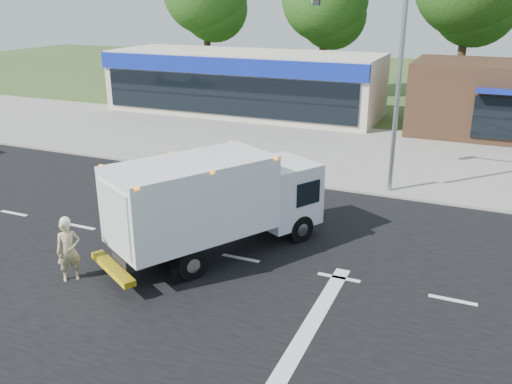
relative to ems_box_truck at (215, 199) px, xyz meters
The scene contains 10 objects.
ground 1.96m from the ems_box_truck, ahead, with size 120.00×120.00×0.00m, color #385123.
road_asphalt 1.95m from the ems_box_truck, ahead, with size 60.00×14.00×0.02m, color black.
sidewalk 8.38m from the ems_box_truck, 84.12° to the left, with size 60.00×2.40×0.12m, color gray.
parking_apron 14.10m from the ems_box_truck, 86.55° to the left, with size 60.00×9.00×0.02m, color gray.
lane_markings 3.13m from the ems_box_truck, 32.30° to the right, with size 55.20×7.00×0.01m.
ems_box_truck is the anchor object (origin of this frame).
emergency_worker 4.28m from the ems_box_truck, 134.01° to the right, with size 0.74×0.76×1.87m.
retail_strip_mall 21.50m from the ems_box_truck, 112.30° to the left, with size 18.00×6.20×4.00m.
brown_storefront 21.43m from the ems_box_truck, 68.54° to the left, with size 10.00×6.70×4.00m.
traffic_signal_pole 8.80m from the ems_box_truck, 67.10° to the left, with size 3.51×0.25×8.00m.
Camera 1 is at (6.16, -13.14, 7.33)m, focal length 38.00 mm.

